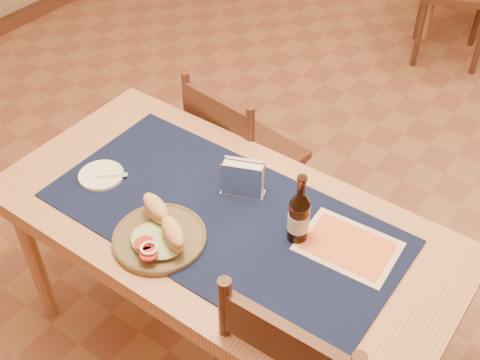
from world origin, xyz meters
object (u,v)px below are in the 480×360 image
Objects in this scene: chair_main_far at (242,157)px; napkin_holder at (243,179)px; main_table at (223,235)px; sandwich_plate at (160,235)px; beer_bottle at (299,216)px.

napkin_holder is at bearing -53.93° from chair_main_far.
napkin_holder is (-0.01, 0.14, 0.15)m from main_table.
sandwich_plate is (0.24, -0.78, 0.32)m from chair_main_far.
beer_bottle is (0.25, 0.07, 0.18)m from main_table.
beer_bottle is at bearing -40.85° from chair_main_far.
napkin_holder is (0.08, 0.34, 0.03)m from sandwich_plate.
main_table is 5.24× the size of sandwich_plate.
sandwich_plate is 0.35m from napkin_holder.
beer_bottle is at bearing 15.04° from main_table.
napkin_holder reaches higher than sandwich_plate.
chair_main_far is 2.94× the size of sandwich_plate.
chair_main_far reaches higher than main_table.
chair_main_far reaches higher than sandwich_plate.
beer_bottle is 0.28m from napkin_holder.
beer_bottle reaches higher than main_table.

